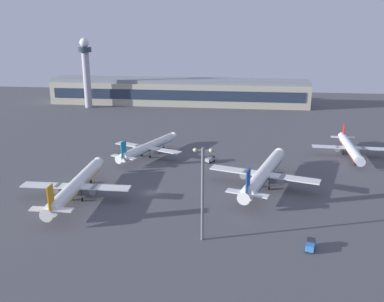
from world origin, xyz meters
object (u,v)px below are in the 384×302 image
at_px(control_tower, 86,68).
at_px(airplane_taxiway_distant, 264,173).
at_px(apron_light_west, 203,188).
at_px(airplane_near_gate, 148,147).
at_px(airplane_far_stand, 76,185).
at_px(airplane_mid_apron, 350,148).
at_px(cargo_loader, 210,159).
at_px(maintenance_van, 310,245).

bearing_deg(control_tower, airplane_taxiway_distant, -49.21).
distance_m(airplane_taxiway_distant, apron_light_west, 41.22).
bearing_deg(airplane_near_gate, control_tower, 144.43).
relative_size(airplane_far_stand, apron_light_west, 1.82).
xyz_separation_m(control_tower, airplane_mid_apron, (138.78, -84.18, -20.69)).
relative_size(airplane_near_gate, apron_light_west, 1.55).
xyz_separation_m(airplane_near_gate, cargo_loader, (25.04, -4.57, -2.49)).
distance_m(control_tower, airplane_far_stand, 146.40).
height_order(control_tower, apron_light_west, control_tower).
bearing_deg(airplane_mid_apron, maintenance_van, 72.87).
xyz_separation_m(control_tower, maintenance_van, (113.03, -158.53, -23.10)).
bearing_deg(airplane_far_stand, airplane_near_gate, 73.06).
xyz_separation_m(airplane_taxiway_distant, cargo_loader, (-18.96, 22.12, -3.23)).
height_order(airplane_mid_apron, apron_light_west, apron_light_west).
xyz_separation_m(airplane_far_stand, maintenance_van, (65.23, -21.63, -2.93)).
height_order(control_tower, airplane_far_stand, control_tower).
distance_m(airplane_far_stand, airplane_taxiway_distant, 58.36).
height_order(maintenance_van, apron_light_west, apron_light_west).
relative_size(airplane_far_stand, airplane_taxiway_distant, 0.95).
height_order(airplane_taxiway_distant, apron_light_west, apron_light_west).
bearing_deg(airplane_far_stand, airplane_mid_apron, 28.51).
bearing_deg(airplane_taxiway_distant, airplane_mid_apron, 62.28).
relative_size(airplane_far_stand, airplane_mid_apron, 1.15).
bearing_deg(control_tower, apron_light_west, -60.83).
bearing_deg(maintenance_van, cargo_loader, 129.64).
bearing_deg(control_tower, airplane_near_gate, -57.43).
relative_size(airplane_taxiway_distant, apron_light_west, 1.91).
height_order(airplane_far_stand, cargo_loader, airplane_far_stand).
bearing_deg(maintenance_van, control_tower, 140.07).
bearing_deg(airplane_taxiway_distant, cargo_loader, 147.13).
bearing_deg(cargo_loader, airplane_mid_apron, 45.27).
bearing_deg(cargo_loader, airplane_near_gate, -159.49).
distance_m(control_tower, cargo_loader, 131.66).
xyz_separation_m(airplane_far_stand, airplane_near_gate, (11.92, 43.40, -0.44)).
bearing_deg(maintenance_van, airplane_mid_apron, 85.48).
bearing_deg(apron_light_west, airplane_far_stand, 153.18).
relative_size(airplane_mid_apron, cargo_loader, 8.11).
xyz_separation_m(airplane_taxiway_distant, airplane_near_gate, (-44.00, 26.69, -0.74)).
bearing_deg(cargo_loader, airplane_taxiway_distant, -18.54).
distance_m(cargo_loader, apron_light_west, 60.32).
bearing_deg(apron_light_west, airplane_near_gate, 113.74).
height_order(airplane_mid_apron, cargo_loader, airplane_mid_apron).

